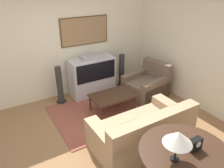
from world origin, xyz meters
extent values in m
plane|color=#8E6642|center=(0.00, 0.00, 0.00)|extent=(12.00, 12.00, 0.00)
cube|color=beige|center=(0.00, 2.13, 1.35)|extent=(12.00, 0.06, 2.70)
cube|color=#4C381E|center=(0.75, 2.08, 1.61)|extent=(1.27, 0.03, 0.70)
cube|color=#93704C|center=(0.75, 2.07, 1.61)|extent=(1.22, 0.01, 0.65)
cube|color=beige|center=(2.63, 0.00, 1.35)|extent=(0.06, 12.00, 2.70)
cube|color=brown|center=(0.62, 0.80, 0.01)|extent=(2.40, 1.75, 0.01)
cube|color=#B7B7BC|center=(0.75, 1.77, 0.22)|extent=(1.17, 0.53, 0.44)
cube|color=#B7B7BC|center=(0.75, 1.77, 0.71)|extent=(1.17, 0.53, 0.54)
cube|color=black|center=(0.75, 1.50, 0.71)|extent=(1.05, 0.01, 0.47)
cube|color=#9E9EA3|center=(0.75, 1.77, 1.02)|extent=(0.52, 0.29, 0.09)
cube|color=tan|center=(0.62, -0.48, 0.21)|extent=(1.81, 0.98, 0.43)
cube|color=tan|center=(0.62, -0.86, 0.63)|extent=(1.80, 0.23, 0.40)
cube|color=tan|center=(1.40, -0.48, 0.29)|extent=(0.25, 0.97, 0.59)
cube|color=tan|center=(-0.16, -0.49, 0.29)|extent=(0.25, 0.97, 0.59)
cube|color=#7C664D|center=(1.03, -0.73, 0.60)|extent=(0.36, 0.12, 0.34)
cube|color=#7C664D|center=(0.22, -0.73, 0.60)|extent=(0.36, 0.12, 0.34)
cube|color=brown|center=(1.85, 0.89, 0.22)|extent=(1.10, 0.99, 0.44)
cube|color=brown|center=(2.24, 0.95, 0.66)|extent=(0.31, 0.87, 0.44)
cube|color=brown|center=(1.79, 1.23, 0.29)|extent=(0.99, 0.31, 0.58)
cube|color=brown|center=(1.90, 0.55, 0.29)|extent=(0.99, 0.31, 0.58)
cube|color=#3D2619|center=(0.75, 0.72, 0.41)|extent=(0.97, 0.63, 0.04)
cylinder|color=#3D2619|center=(0.31, 0.46, 0.19)|extent=(0.04, 0.04, 0.39)
cylinder|color=#3D2619|center=(1.18, 0.46, 0.19)|extent=(0.04, 0.04, 0.39)
cylinder|color=#3D2619|center=(0.31, 0.99, 0.19)|extent=(0.04, 0.04, 0.39)
cylinder|color=#3D2619|center=(1.18, 0.99, 0.19)|extent=(0.04, 0.04, 0.39)
cylinder|color=#3D2619|center=(0.43, -1.63, 0.77)|extent=(1.21, 1.21, 0.04)
cube|color=#3D2619|center=(0.43, -1.63, 0.71)|extent=(1.02, 0.48, 0.08)
cylinder|color=#3D2619|center=(0.85, -1.57, 0.38)|extent=(0.05, 0.05, 0.75)
cylinder|color=black|center=(0.20, -1.66, 0.81)|extent=(0.11, 0.11, 0.02)
cylinder|color=black|center=(0.20, -1.66, 1.00)|extent=(0.02, 0.02, 0.37)
cone|color=silver|center=(0.20, -1.66, 1.14)|extent=(0.35, 0.35, 0.16)
cube|color=black|center=(0.56, -1.66, 0.88)|extent=(0.18, 0.09, 0.17)
cylinder|color=white|center=(0.56, -1.70, 0.91)|extent=(0.08, 0.01, 0.08)
cylinder|color=black|center=(-0.15, 1.72, 0.01)|extent=(0.25, 0.25, 0.02)
cylinder|color=#2D2D2D|center=(-0.15, 1.72, 0.48)|extent=(0.15, 0.15, 0.95)
cylinder|color=black|center=(1.64, 1.72, 0.01)|extent=(0.25, 0.25, 0.02)
cylinder|color=#2D2D2D|center=(1.64, 1.72, 0.48)|extent=(0.15, 0.15, 0.95)
camera|label=1|loc=(-1.49, -2.98, 2.81)|focal=35.00mm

